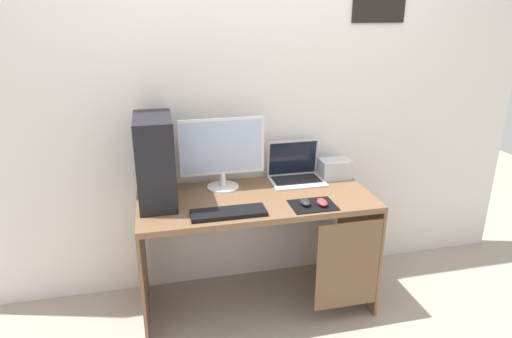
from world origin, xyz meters
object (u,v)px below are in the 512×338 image
object	(u,v)px
monitor	(222,152)
mouse_right	(322,202)
mouse_left	(305,202)
projector	(335,169)
pc_tower	(155,161)
laptop	(295,173)
keyboard	(228,213)

from	to	relation	value
monitor	mouse_right	xyz separation A→B (m)	(0.52, -0.39, -0.22)
mouse_left	mouse_right	world-z (taller)	same
monitor	projector	xyz separation A→B (m)	(0.76, 0.01, -0.18)
pc_tower	laptop	bearing A→B (deg)	9.57
keyboard	mouse_left	bearing A→B (deg)	2.52
laptop	pc_tower	bearing A→B (deg)	-170.43
projector	mouse_left	world-z (taller)	projector
pc_tower	laptop	world-z (taller)	pc_tower
keyboard	mouse_right	size ratio (longest dim) A/B	4.38
projector	keyboard	world-z (taller)	projector
laptop	mouse_right	size ratio (longest dim) A/B	3.60
monitor	mouse_left	world-z (taller)	monitor
laptop	keyboard	size ratio (longest dim) A/B	0.82
pc_tower	keyboard	world-z (taller)	pc_tower
projector	mouse_left	distance (m)	0.51
monitor	laptop	bearing A→B (deg)	3.44
pc_tower	mouse_right	bearing A→B (deg)	-16.55
laptop	projector	xyz separation A→B (m)	(0.27, -0.02, 0.01)
monitor	projector	world-z (taller)	monitor
monitor	mouse_right	world-z (taller)	monitor
monitor	mouse_left	distance (m)	0.60
laptop	projector	bearing A→B (deg)	-3.49
mouse_left	mouse_right	size ratio (longest dim) A/B	1.00
pc_tower	monitor	world-z (taller)	pc_tower
projector	mouse_right	bearing A→B (deg)	-120.91
projector	mouse_left	bearing A→B (deg)	-131.54
pc_tower	laptop	distance (m)	0.93
pc_tower	mouse_right	distance (m)	0.99
pc_tower	keyboard	size ratio (longest dim) A/B	1.23
projector	mouse_right	world-z (taller)	projector
mouse_left	projector	bearing A→B (deg)	48.46
laptop	mouse_right	distance (m)	0.43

